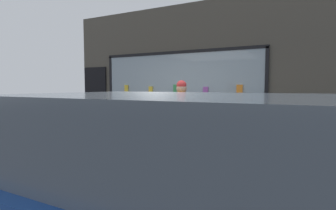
% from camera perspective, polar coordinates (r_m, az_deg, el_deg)
% --- Properties ---
extents(ground_plane, '(40.00, 40.00, 0.00)m').
position_cam_1_polar(ground_plane, '(5.34, -4.98, -11.93)').
color(ground_plane, '#2D2D33').
extents(shopfront_facade, '(7.73, 0.29, 3.71)m').
position_cam_1_polar(shopfront_facade, '(7.30, 4.66, 6.88)').
color(shopfront_facade, '#4C473D').
rests_on(shopfront_facade, ground_plane).
extents(display_table_main, '(2.51, 0.69, 0.90)m').
position_cam_1_polar(display_table_main, '(5.89, -0.80, -3.29)').
color(display_table_main, brown).
rests_on(display_table_main, ground_plane).
extents(person_browsing, '(0.30, 0.63, 1.59)m').
position_cam_1_polar(person_browsing, '(5.13, 2.93, -2.13)').
color(person_browsing, '#4C382D').
rests_on(person_browsing, ground_plane).
extents(small_dog, '(0.21, 0.53, 0.38)m').
position_cam_1_polar(small_dog, '(4.87, 6.82, -10.40)').
color(small_dog, '#99724C').
rests_on(small_dog, ground_plane).
extents(sandwich_board_sign, '(0.53, 0.70, 0.85)m').
position_cam_1_polar(sandwich_board_sign, '(5.43, 20.68, -7.19)').
color(sandwich_board_sign, black).
rests_on(sandwich_board_sign, ground_plane).
extents(parked_car, '(4.21, 1.99, 1.41)m').
position_cam_1_polar(parked_car, '(1.99, 2.23, -17.30)').
color(parked_car, navy).
rests_on(parked_car, ground_plane).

